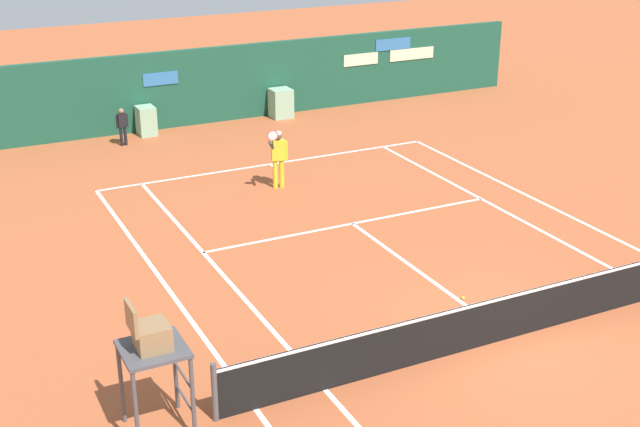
# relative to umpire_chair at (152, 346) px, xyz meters

# --- Properties ---
(ground_plane) EXTENTS (80.00, 80.00, 0.01)m
(ground_plane) POSITION_rel_umpire_chair_xyz_m (6.91, 0.39, -1.53)
(ground_plane) COLOR #A8512D
(tennis_net) EXTENTS (12.10, 0.10, 1.07)m
(tennis_net) POSITION_rel_umpire_chair_xyz_m (6.91, -0.19, -1.03)
(tennis_net) COLOR #4C4C51
(tennis_net) RESTS_ON ground_plane
(sponsor_back_wall) EXTENTS (25.00, 1.02, 2.65)m
(sponsor_back_wall) POSITION_rel_umpire_chair_xyz_m (6.95, 16.78, -0.25)
(sponsor_back_wall) COLOR #194C38
(sponsor_back_wall) RESTS_ON ground_plane
(umpire_chair) EXTENTS (1.00, 1.00, 2.31)m
(umpire_chair) POSITION_rel_umpire_chair_xyz_m (0.00, 0.00, 0.00)
(umpire_chair) COLOR #47474C
(umpire_chair) RESTS_ON ground_plane
(player_on_baseline) EXTENTS (0.77, 0.68, 1.86)m
(player_on_baseline) POSITION_rel_umpire_chair_xyz_m (6.29, 9.48, -0.55)
(player_on_baseline) COLOR yellow
(player_on_baseline) RESTS_ON ground_plane
(ball_kid_centre_post) EXTENTS (0.41, 0.19, 1.24)m
(ball_kid_centre_post) POSITION_rel_umpire_chair_xyz_m (3.39, 15.41, -0.82)
(ball_kid_centre_post) COLOR black
(ball_kid_centre_post) RESTS_ON ground_plane
(tennis_ball_by_sideline) EXTENTS (0.07, 0.07, 0.07)m
(tennis_ball_by_sideline) POSITION_rel_umpire_chair_xyz_m (7.02, 1.53, -1.50)
(tennis_ball_by_sideline) COLOR #CCE033
(tennis_ball_by_sideline) RESTS_ON ground_plane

